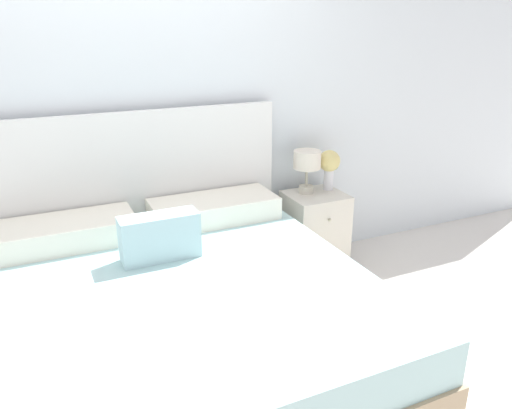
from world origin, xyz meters
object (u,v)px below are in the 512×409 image
object	(u,v)px
table_lamp	(307,163)
flower_vase	(330,164)
nightstand	(314,231)
bed	(176,317)

from	to	relation	value
table_lamp	flower_vase	distance (m)	0.19
nightstand	flower_vase	distance (m)	0.50
bed	nightstand	bearing A→B (deg)	28.66
nightstand	flower_vase	size ratio (longest dim) A/B	1.97
bed	table_lamp	bearing A→B (deg)	31.65
table_lamp	bed	bearing A→B (deg)	-148.35
bed	table_lamp	distance (m)	1.49
nightstand	table_lamp	distance (m)	0.51
nightstand	table_lamp	bearing A→B (deg)	130.19
nightstand	flower_vase	bearing A→B (deg)	22.33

